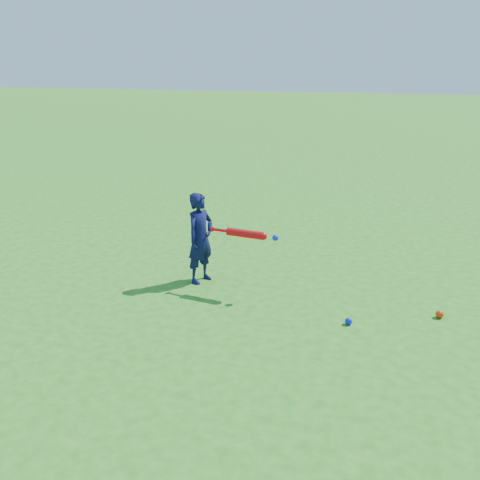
% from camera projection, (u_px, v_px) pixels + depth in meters
% --- Properties ---
extents(ground, '(80.00, 80.00, 0.00)m').
position_uv_depth(ground, '(170.00, 284.00, 6.21)').
color(ground, '#216F1A').
rests_on(ground, ground).
extents(child, '(0.38, 0.45, 1.06)m').
position_uv_depth(child, '(200.00, 238.00, 6.14)').
color(child, '#0D0F40').
rests_on(child, ground).
extents(ground_ball_red, '(0.08, 0.08, 0.08)m').
position_uv_depth(ground_ball_red, '(440.00, 314.00, 5.39)').
color(ground_ball_red, red).
rests_on(ground_ball_red, ground).
extents(ground_ball_blue, '(0.07, 0.07, 0.07)m').
position_uv_depth(ground_ball_blue, '(349.00, 321.00, 5.26)').
color(ground_ball_blue, '#0C1CDC').
rests_on(ground_ball_blue, ground).
extents(bat_swing, '(0.80, 0.17, 0.09)m').
position_uv_depth(bat_swing, '(248.00, 234.00, 5.81)').
color(bat_swing, red).
rests_on(bat_swing, ground).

